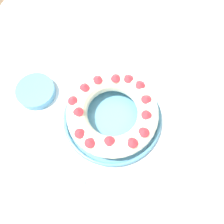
{
  "coord_description": "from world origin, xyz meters",
  "views": [
    {
      "loc": [
        -0.24,
        -0.09,
        1.44
      ],
      "look_at": [
        0.0,
        0.0,
        0.8
      ],
      "focal_mm": 35.0,
      "sensor_mm": 36.0,
      "label": 1
    }
  ],
  "objects_px": {
    "serving_dish": "(112,117)",
    "cake_knife": "(108,184)",
    "fork": "(93,190)",
    "bundt_cake": "(112,112)",
    "side_bowl": "(36,91)",
    "serving_knife": "(99,202)"
  },
  "relations": [
    {
      "from": "bundt_cake",
      "to": "side_bowl",
      "type": "distance_m",
      "value": 0.29
    },
    {
      "from": "serving_knife",
      "to": "cake_knife",
      "type": "relative_size",
      "value": 1.28
    },
    {
      "from": "serving_dish",
      "to": "fork",
      "type": "height_order",
      "value": "serving_dish"
    },
    {
      "from": "serving_knife",
      "to": "cake_knife",
      "type": "height_order",
      "value": "same"
    },
    {
      "from": "bundt_cake",
      "to": "serving_dish",
      "type": "bearing_deg",
      "value": -81.73
    },
    {
      "from": "fork",
      "to": "bundt_cake",
      "type": "bearing_deg",
      "value": 3.9
    },
    {
      "from": "bundt_cake",
      "to": "cake_knife",
      "type": "bearing_deg",
      "value": -162.31
    },
    {
      "from": "fork",
      "to": "serving_knife",
      "type": "height_order",
      "value": "serving_knife"
    },
    {
      "from": "serving_dish",
      "to": "side_bowl",
      "type": "distance_m",
      "value": 0.28
    },
    {
      "from": "side_bowl",
      "to": "serving_knife",
      "type": "bearing_deg",
      "value": -126.56
    },
    {
      "from": "fork",
      "to": "cake_knife",
      "type": "height_order",
      "value": "cake_knife"
    },
    {
      "from": "serving_dish",
      "to": "side_bowl",
      "type": "relative_size",
      "value": 2.45
    },
    {
      "from": "fork",
      "to": "serving_knife",
      "type": "relative_size",
      "value": 0.91
    },
    {
      "from": "side_bowl",
      "to": "bundt_cake",
      "type": "bearing_deg",
      "value": -88.85
    },
    {
      "from": "serving_dish",
      "to": "bundt_cake",
      "type": "xyz_separation_m",
      "value": [
        -0.0,
        0.0,
        0.05
      ]
    },
    {
      "from": "serving_dish",
      "to": "cake_knife",
      "type": "relative_size",
      "value": 1.87
    },
    {
      "from": "serving_dish",
      "to": "serving_knife",
      "type": "distance_m",
      "value": 0.27
    },
    {
      "from": "serving_dish",
      "to": "fork",
      "type": "bearing_deg",
      "value": -173.36
    },
    {
      "from": "fork",
      "to": "side_bowl",
      "type": "height_order",
      "value": "side_bowl"
    },
    {
      "from": "bundt_cake",
      "to": "cake_knife",
      "type": "distance_m",
      "value": 0.22
    },
    {
      "from": "serving_dish",
      "to": "cake_knife",
      "type": "bearing_deg",
      "value": -162.31
    },
    {
      "from": "bundt_cake",
      "to": "fork",
      "type": "distance_m",
      "value": 0.24
    }
  ]
}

